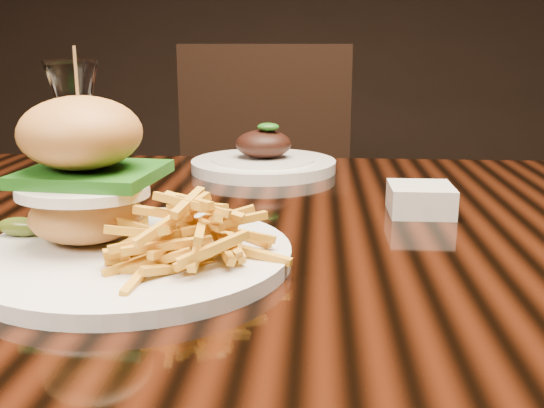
# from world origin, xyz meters

# --- Properties ---
(dining_table) EXTENTS (1.60, 0.90, 0.75)m
(dining_table) POSITION_xyz_m (0.00, 0.00, 0.67)
(dining_table) COLOR black
(dining_table) RESTS_ON ground
(burger_plate) EXTENTS (0.31, 0.31, 0.21)m
(burger_plate) POSITION_xyz_m (-0.14, -0.13, 0.80)
(burger_plate) COLOR silver
(burger_plate) RESTS_ON dining_table
(ramekin) EXTENTS (0.08, 0.08, 0.04)m
(ramekin) POSITION_xyz_m (0.18, 0.07, 0.77)
(ramekin) COLOR silver
(ramekin) RESTS_ON dining_table
(wine_glass) EXTENTS (0.07, 0.07, 0.19)m
(wine_glass) POSITION_xyz_m (-0.26, 0.07, 0.89)
(wine_glass) COLOR white
(wine_glass) RESTS_ON dining_table
(far_dish) EXTENTS (0.24, 0.24, 0.08)m
(far_dish) POSITION_xyz_m (-0.04, 0.32, 0.77)
(far_dish) COLOR silver
(far_dish) RESTS_ON dining_table
(chair_far) EXTENTS (0.46, 0.47, 0.95)m
(chair_far) POSITION_xyz_m (-0.09, 0.89, 0.54)
(chair_far) COLOR black
(chair_far) RESTS_ON ground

